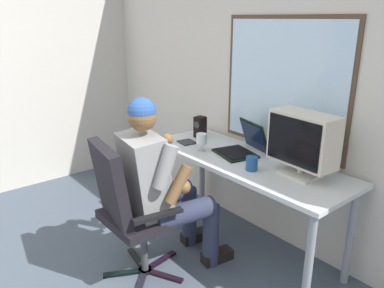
# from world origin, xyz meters

# --- Properties ---
(wall_rear) EXTENTS (4.55, 0.08, 2.61)m
(wall_rear) POSITION_xyz_m (0.00, 2.22, 1.30)
(wall_rear) COLOR beige
(wall_rear) RESTS_ON ground
(desk) EXTENTS (1.65, 0.61, 0.75)m
(desk) POSITION_xyz_m (0.06, 1.86, 0.66)
(desk) COLOR gray
(desk) RESTS_ON ground
(office_chair) EXTENTS (0.61, 0.61, 1.00)m
(office_chair) POSITION_xyz_m (-0.17, 0.98, 0.57)
(office_chair) COLOR black
(office_chair) RESTS_ON ground
(person_seated) EXTENTS (0.58, 0.80, 1.28)m
(person_seated) POSITION_xyz_m (-0.13, 1.24, 0.67)
(person_seated) COLOR #2B3048
(person_seated) RESTS_ON ground
(crt_monitor) EXTENTS (0.45, 0.23, 0.43)m
(crt_monitor) POSITION_xyz_m (0.50, 1.91, 1.00)
(crt_monitor) COLOR beige
(crt_monitor) RESTS_ON desk
(laptop) EXTENTS (0.38, 0.40, 0.25)m
(laptop) POSITION_xyz_m (-0.04, 1.94, 0.81)
(laptop) COLOR black
(laptop) RESTS_ON desk
(wine_glass) EXTENTS (0.08, 0.08, 0.14)m
(wine_glass) POSITION_xyz_m (-0.28, 1.72, 0.84)
(wine_glass) COLOR silver
(wine_glass) RESTS_ON desk
(desk_speaker) EXTENTS (0.09, 0.10, 0.18)m
(desk_speaker) POSITION_xyz_m (-0.56, 1.95, 0.84)
(desk_speaker) COLOR black
(desk_speaker) RESTS_ON desk
(cd_case) EXTENTS (0.16, 0.14, 0.01)m
(cd_case) POSITION_xyz_m (-0.51, 1.76, 0.75)
(cd_case) COLOR #1E232C
(cd_case) RESTS_ON desk
(coffee_mug) EXTENTS (0.08, 0.08, 0.10)m
(coffee_mug) POSITION_xyz_m (0.24, 1.73, 0.80)
(coffee_mug) COLOR navy
(coffee_mug) RESTS_ON desk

